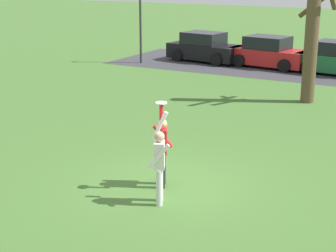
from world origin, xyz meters
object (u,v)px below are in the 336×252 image
Objects in this scene: parked_car_red at (269,53)px; lamppost_by_lot at (140,14)px; parked_car_black at (205,48)px; bare_tree_tall at (314,24)px; frisbee_disc at (162,103)px; person_catcher at (162,147)px; person_defender at (159,161)px.

lamppost_by_lot reaches higher than parked_car_red.
bare_tree_tall reaches higher than parked_car_black.
parked_car_black is at bearing -172.76° from parked_car_red.
frisbee_disc reaches higher than parked_car_black.
frisbee_disc is 0.04× the size of bare_tree_tall.
person_catcher is 0.48× the size of parked_car_red.
parked_car_red is (3.67, -0.06, 0.00)m from parked_car_black.
bare_tree_tall is (0.85, 10.06, 2.01)m from person_catcher.
bare_tree_tall is at bearing -51.71° from parked_car_red.
frisbee_disc is 10.33m from bare_tree_tall.
lamppost_by_lot is at bearing -154.27° from parked_car_red.
parked_car_black and parked_car_red have the same top height.
person_defender is 0.48× the size of lamppost_by_lot.
person_catcher is at bearing -71.64° from parked_car_red.
parked_car_black is at bearing 36.76° from lamppost_by_lot.
frisbee_disc is 0.06× the size of parked_car_red.
lamppost_by_lot is (-9.52, 14.63, 1.60)m from person_catcher.
frisbee_disc is 0.06× the size of lamppost_by_lot.
person_catcher is 0.49× the size of lamppost_by_lot.
person_defender is at bearing -64.38° from frisbee_disc.
person_defender is 0.47× the size of parked_car_black.
bare_tree_tall is at bearing 149.57° from person_catcher.
person_catcher reaches higher than parked_car_red.
bare_tree_tall reaches higher than frisbee_disc.
lamppost_by_lot is at bearing -135.09° from parked_car_black.
person_defender is 0.47× the size of parked_car_red.
person_catcher is 10.30m from bare_tree_tall.
bare_tree_tall reaches higher than lamppost_by_lot.
person_defender reaches higher than parked_car_red.
parked_car_red is (-3.10, 16.90, -1.37)m from frisbee_disc.
person_defender is at bearing 0.00° from person_catcher.
frisbee_disc is at bearing -71.44° from parked_car_red.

